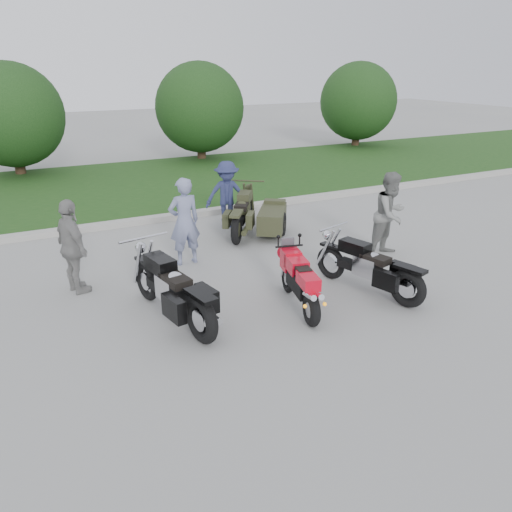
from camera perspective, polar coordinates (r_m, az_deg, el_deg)
name	(u,v)px	position (r m, az deg, el deg)	size (l,w,h in m)	color
ground	(268,317)	(8.24, 1.33, -7.04)	(80.00, 80.00, 0.00)	#9C9C96
curb	(161,218)	(13.42, -10.77, 4.27)	(60.00, 0.30, 0.15)	#A9A79F
grass_strip	(125,186)	(17.33, -14.72, 7.75)	(60.00, 8.00, 0.14)	#31541D
tree_mid_left	(11,115)	(19.98, -26.20, 14.24)	(3.60, 3.60, 4.00)	#3F2B1C
tree_mid_right	(200,108)	(21.31, -6.44, 16.50)	(3.60, 3.60, 4.00)	#3F2B1C
tree_far_right	(358,101)	(25.24, 11.60, 16.93)	(3.60, 3.60, 4.00)	#3F2B1C
sportbike_red	(300,281)	(8.34, 5.04, -2.86)	(0.61, 1.81, 0.87)	black
cruiser_left	(175,293)	(8.01, -9.23, -4.20)	(0.74, 2.53, 0.98)	black
cruiser_right	(372,270)	(9.13, 13.11, -1.54)	(0.86, 2.27, 0.89)	black
cruiser_sidecar	(260,217)	(12.01, 0.42, 4.45)	(1.94, 2.25, 0.93)	black
person_stripe	(184,222)	(10.21, -8.20, 3.91)	(0.66, 0.43, 1.81)	#7C84A9
person_grey	(390,214)	(10.98, 15.10, 4.63)	(0.88, 0.68, 1.81)	gray
person_denim	(227,195)	(12.52, -3.33, 7.01)	(1.08, 0.62, 1.67)	navy
person_back	(72,247)	(9.38, -20.24, 0.96)	(1.01, 0.42, 1.73)	gray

